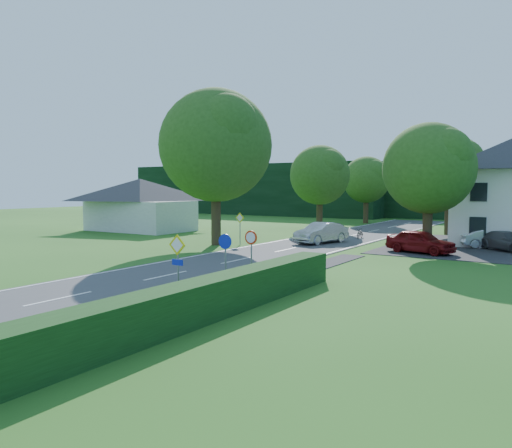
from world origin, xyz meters
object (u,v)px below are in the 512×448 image
Objects in this scene: motorcycle at (360,233)px; parasol at (498,231)px; streetlight at (429,185)px; parked_car_silver_a at (490,238)px; parked_car_red at (420,241)px; parked_car_grey at (508,241)px; moving_car at (321,233)px.

motorcycle is 10.43m from parasol.
streetlight reaches higher than parked_car_silver_a.
parked_car_red is 1.11× the size of parked_car_silver_a.
parked_car_silver_a is at bearing 85.97° from parked_car_grey.
parked_car_silver_a is 2.20m from parasol.
parked_car_red is 6.58m from parked_car_silver_a.
moving_car reaches higher than parked_car_red.
parked_car_grey reaches higher than motorcycle.
parked_car_red is at bearing -115.27° from parasol.
parked_car_red is 1.97× the size of parasol.
parked_car_red is at bearing -52.57° from motorcycle.
parked_car_silver_a is 0.90× the size of parked_car_grey.
moving_car is 8.13m from parked_car_red.
parked_car_silver_a is at bearing -13.85° from motorcycle.
moving_car reaches higher than motorcycle.
parked_car_silver_a is (10.12, -1.23, 0.23)m from motorcycle.
streetlight is 3.51× the size of parasol.
parked_car_silver_a is at bearing -15.12° from parked_car_red.
parked_car_grey is at bearing -19.30° from motorcycle.
parasol reaches higher than moving_car.
parked_car_red is (0.20, -2.78, -3.66)m from streetlight.
motorcycle is (1.23, 5.06, -0.36)m from moving_car.
parasol is at bearing -9.06° from parked_car_red.
streetlight is 1.79× the size of parked_car_red.
motorcycle is 10.20m from parked_car_silver_a.
streetlight is at bearing 20.28° from parked_car_red.
motorcycle is at bearing 60.59° from parked_car_red.
moving_car is 5.22m from motorcycle.
motorcycle is at bearing 147.96° from streetlight.
parasol is (-1.05, 3.43, 0.37)m from parked_car_grey.
moving_car is at bearing -172.70° from streetlight.
motorcycle is (-6.50, 4.07, -3.99)m from streetlight.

